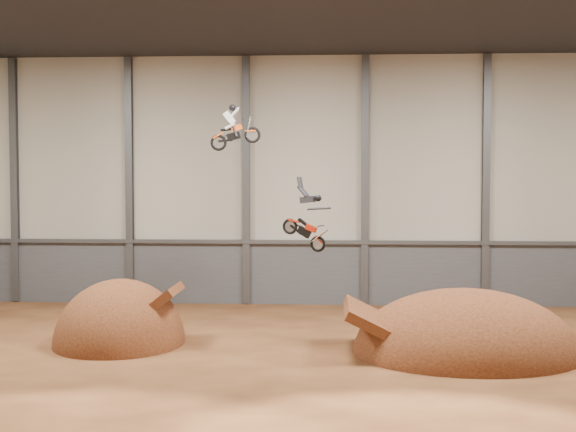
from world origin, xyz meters
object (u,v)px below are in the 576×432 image
Objects in this scene: takeoff_ramp at (120,343)px; landing_ramp at (465,354)px; fmx_rider_a at (237,124)px; fmx_rider_b at (300,213)px.

takeoff_ramp is 0.70× the size of landing_ramp.
fmx_rider_a reaches higher than landing_ramp.
fmx_rider_b reaches higher than takeoff_ramp.
fmx_rider_b reaches higher than landing_ramp.
fmx_rider_a reaches higher than takeoff_ramp.
takeoff_ramp is at bearing -160.88° from fmx_rider_b.
fmx_rider_a is 0.81× the size of fmx_rider_b.
landing_ramp is 8.94m from fmx_rider_b.
fmx_rider_b is at bearing -2.12° from takeoff_ramp.
fmx_rider_a is 5.55m from fmx_rider_b.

